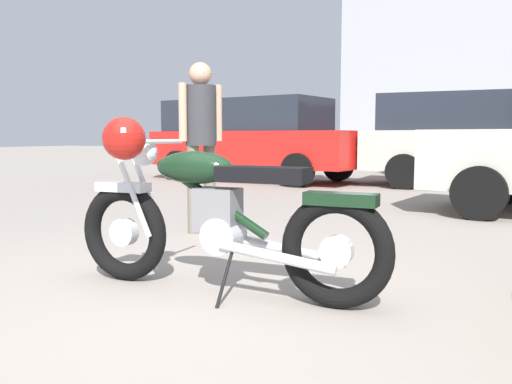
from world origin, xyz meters
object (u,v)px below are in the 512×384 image
object	(u,v)px
vintage_motorcycle	(211,213)
red_hatchback_near	(476,138)
pale_sedan_back	(490,137)
dark_sedan_left	(253,137)
bystander	(201,129)

from	to	relation	value
vintage_motorcycle	red_hatchback_near	distance (m)	11.26
pale_sedan_back	dark_sedan_left	bearing A→B (deg)	-177.86
pale_sedan_back	vintage_motorcycle	bearing A→B (deg)	-100.00
dark_sedan_left	red_hatchback_near	xyz separation A→B (m)	(4.29, 3.45, -0.02)
dark_sedan_left	red_hatchback_near	world-z (taller)	red_hatchback_near
bystander	dark_sedan_left	world-z (taller)	dark_sedan_left
bystander	pale_sedan_back	world-z (taller)	pale_sedan_back
dark_sedan_left	bystander	bearing A→B (deg)	-60.30
bystander	dark_sedan_left	size ratio (longest dim) A/B	0.34
vintage_motorcycle	dark_sedan_left	world-z (taller)	dark_sedan_left
dark_sedan_left	vintage_motorcycle	bearing A→B (deg)	-57.49
vintage_motorcycle	dark_sedan_left	size ratio (longest dim) A/B	0.42
bystander	pale_sedan_back	distance (m)	6.70
vintage_motorcycle	bystander	xyz separation A→B (m)	(-1.12, 1.76, 0.53)
bystander	pale_sedan_back	size ratio (longest dim) A/B	0.35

